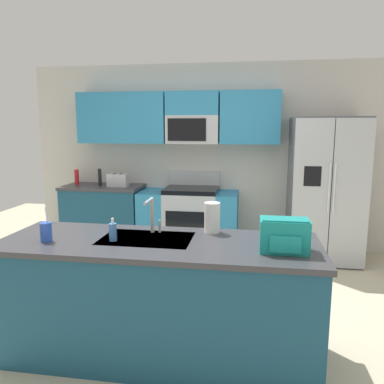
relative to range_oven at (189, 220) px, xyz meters
name	(u,v)px	position (x,y,z in m)	size (l,w,h in m)	color
ground_plane	(184,312)	(0.26, -1.80, -0.44)	(9.00, 9.00, 0.00)	beige
kitchen_wall_unit	(200,145)	(0.12, 0.28, 1.03)	(5.20, 0.43, 2.60)	beige
back_counter	(104,216)	(-1.25, 0.00, 0.01)	(1.12, 0.63, 0.90)	navy
range_oven	(189,220)	(0.00, 0.00, 0.00)	(1.36, 0.61, 1.10)	#B7BABF
refrigerator	(325,190)	(1.80, -0.07, 0.48)	(0.90, 0.76, 1.85)	#4C4F54
island_counter	(159,298)	(0.18, -2.47, 0.01)	(2.35, 0.82, 0.90)	navy
toaster	(118,180)	(-1.00, -0.05, 0.55)	(0.28, 0.16, 0.18)	#B7BABF
pepper_mill	(100,177)	(-1.29, 0.00, 0.58)	(0.05, 0.05, 0.24)	black
bottle_red	(77,177)	(-1.66, 0.05, 0.56)	(0.06, 0.06, 0.22)	red
sink_faucet	(152,212)	(0.09, -2.28, 0.62)	(0.08, 0.21, 0.28)	#B7BABF
drink_cup_blue	(46,232)	(-0.62, -2.61, 0.53)	(0.08, 0.08, 0.26)	blue
soap_dispenser	(113,232)	(-0.14, -2.52, 0.53)	(0.06, 0.06, 0.17)	#4C8CD8
paper_towel_roll	(212,218)	(0.55, -2.18, 0.58)	(0.12, 0.12, 0.24)	white
backpack	(284,235)	(1.08, -2.57, 0.57)	(0.32, 0.22, 0.23)	teal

